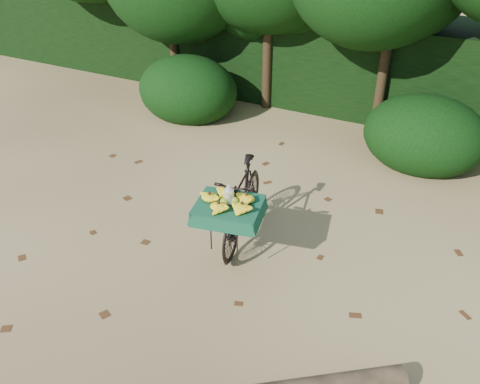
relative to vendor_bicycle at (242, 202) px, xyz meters
The scene contains 6 objects.
ground 1.26m from the vendor_bicycle, 81.42° to the right, with size 80.00×80.00×0.00m, color tan.
vendor_bicycle is the anchor object (origin of this frame).
hedge_backdrop 5.19m from the vendor_bicycle, 88.12° to the left, with size 26.00×1.80×1.80m, color black.
tree_row 4.64m from the vendor_bicycle, 96.27° to the left, with size 14.50×2.00×4.00m, color black, non-canonical shape.
bush_clumps 3.25m from the vendor_bicycle, 78.09° to the left, with size 8.80×1.70×0.90m, color black, non-canonical shape.
leaf_litter 0.73m from the vendor_bicycle, 70.34° to the right, with size 7.00×7.30×0.01m, color #482913, non-canonical shape.
Camera 1 is at (2.29, -3.67, 3.98)m, focal length 38.00 mm.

